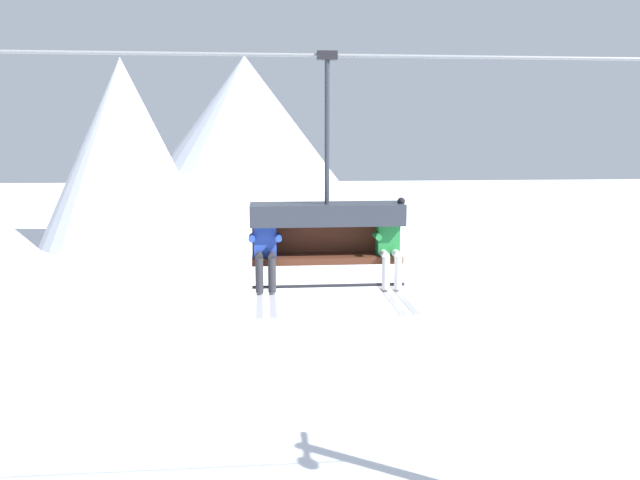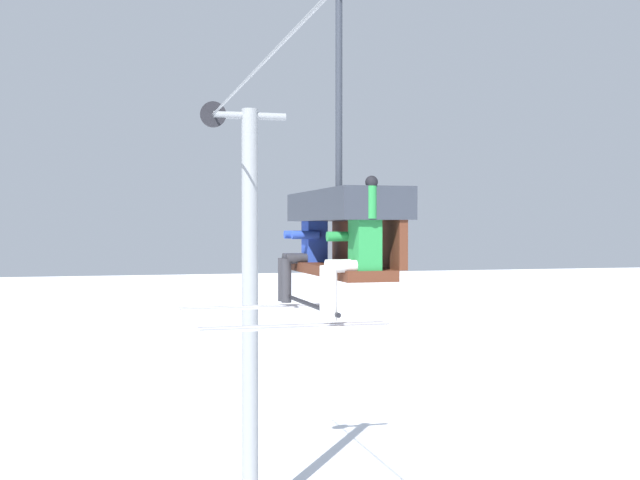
{
  "view_description": "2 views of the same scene",
  "coord_description": "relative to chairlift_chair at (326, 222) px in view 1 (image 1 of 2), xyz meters",
  "views": [
    {
      "loc": [
        1.01,
        -9.67,
        7.81
      ],
      "look_at": [
        1.82,
        -0.86,
        6.33
      ],
      "focal_mm": 35.0,
      "sensor_mm": 36.0,
      "label": 1
    },
    {
      "loc": [
        9.65,
        -3.08,
        6.49
      ],
      "look_at": [
        1.89,
        -0.99,
        6.35
      ],
      "focal_mm": 45.0,
      "sensor_mm": 36.0,
      "label": 2
    }
  ],
  "objects": [
    {
      "name": "chairlift_chair",
      "position": [
        0.0,
        0.0,
        0.0
      ],
      "size": [
        2.21,
        0.74,
        3.28
      ],
      "color": "#512819"
    },
    {
      "name": "skier_green",
      "position": [
        0.9,
        -0.21,
        -0.29
      ],
      "size": [
        0.48,
        1.7,
        1.34
      ],
      "color": "#23843D"
    },
    {
      "name": "skier_blue",
      "position": [
        -0.89,
        -0.22,
        -0.31
      ],
      "size": [
        0.46,
        1.7,
        1.23
      ],
      "color": "#2847B7"
    },
    {
      "name": "mountain_peak_central",
      "position": [
        -2.42,
        49.13,
        0.91
      ],
      "size": [
        22.8,
        22.8,
        14.96
      ],
      "color": "silver",
      "rests_on": "ground_plane"
    },
    {
      "name": "mountain_peak_west",
      "position": [
        -11.05,
        38.45,
        0.15
      ],
      "size": [
        12.5,
        12.5,
        13.45
      ],
      "color": "white",
      "rests_on": "ground_plane"
    },
    {
      "name": "lift_cable",
      "position": [
        -1.05,
        -0.07,
        2.34
      ],
      "size": [
        19.12,
        0.05,
        0.05
      ],
      "color": "gray"
    }
  ]
}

